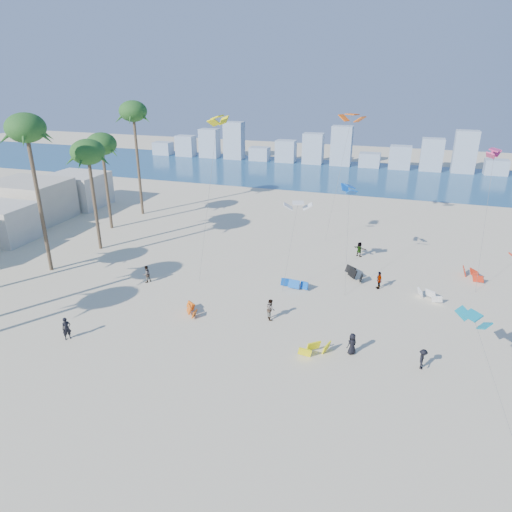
% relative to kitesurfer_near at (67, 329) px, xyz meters
% --- Properties ---
extents(ground, '(220.00, 220.00, 0.00)m').
position_rel_kitesurfer_near_xyz_m(ground, '(9.44, -5.06, -0.95)').
color(ground, beige).
rests_on(ground, ground).
extents(ocean, '(220.00, 220.00, 0.00)m').
position_rel_kitesurfer_near_xyz_m(ocean, '(9.44, 66.94, -0.95)').
color(ocean, navy).
rests_on(ocean, ground).
extents(kitesurfer_near, '(0.78, 0.83, 1.90)m').
position_rel_kitesurfer_near_xyz_m(kitesurfer_near, '(0.00, 0.00, 0.00)').
color(kitesurfer_near, black).
rests_on(kitesurfer_near, ground).
extents(kitesurfer_mid, '(1.07, 1.14, 1.87)m').
position_rel_kitesurfer_near_xyz_m(kitesurfer_mid, '(14.67, 8.07, -0.02)').
color(kitesurfer_mid, gray).
rests_on(kitesurfer_mid, ground).
extents(kitesurfers_far, '(35.28, 21.50, 1.86)m').
position_rel_kitesurfer_near_xyz_m(kitesurfers_far, '(20.15, 13.46, -0.08)').
color(kitesurfers_far, black).
rests_on(kitesurfers_far, ground).
extents(grounded_kites, '(27.24, 21.02, 0.98)m').
position_rel_kitesurfer_near_xyz_m(grounded_kites, '(21.39, 14.61, -0.50)').
color(grounded_kites, '#DB540B').
rests_on(grounded_kites, ground).
extents(flying_kites, '(34.34, 33.85, 16.56)m').
position_rel_kitesurfer_near_xyz_m(flying_kites, '(24.15, 18.38, 10.11)').
color(flying_kites, silver).
rests_on(flying_kites, ground).
extents(palm_row, '(8.36, 44.80, 16.32)m').
position_rel_kitesurfer_near_xyz_m(palm_row, '(-11.60, 11.11, 11.08)').
color(palm_row, brown).
rests_on(palm_row, ground).
extents(distant_skyline, '(85.00, 3.00, 8.40)m').
position_rel_kitesurfer_near_xyz_m(distant_skyline, '(8.25, 76.94, 2.14)').
color(distant_skyline, '#9EADBF').
rests_on(distant_skyline, ground).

